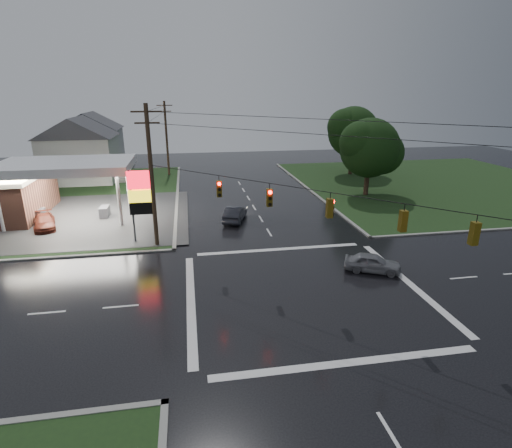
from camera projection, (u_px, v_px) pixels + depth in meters
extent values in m
plane|color=black|center=(305.00, 291.00, 24.80)|extent=(120.00, 120.00, 0.00)
cube|color=#1B3216|center=(16.00, 201.00, 44.89)|extent=(36.00, 36.00, 0.08)
cube|color=#1B3216|center=(437.00, 184.00, 53.28)|extent=(36.00, 36.00, 0.08)
cube|color=#2D2D2D|center=(51.00, 219.00, 38.37)|extent=(26.00, 18.00, 0.02)
cylinder|color=silver|center=(119.00, 200.00, 35.93)|extent=(0.30, 0.30, 5.00)
cylinder|color=silver|center=(24.00, 189.00, 39.92)|extent=(0.30, 0.30, 5.00)
cylinder|color=silver|center=(128.00, 185.00, 41.54)|extent=(0.30, 0.30, 5.00)
cube|color=silver|center=(65.00, 166.00, 37.07)|extent=(12.00, 8.00, 0.80)
cube|color=white|center=(66.00, 170.00, 37.20)|extent=(11.40, 7.40, 0.04)
cube|color=#59595E|center=(39.00, 215.00, 38.06)|extent=(0.80, 1.60, 1.10)
cube|color=#59595E|center=(105.00, 212.00, 39.03)|extent=(0.80, 1.60, 1.10)
cylinder|color=#59595E|center=(132.00, 207.00, 31.84)|extent=(0.16, 0.16, 6.00)
cylinder|color=#59595E|center=(153.00, 206.00, 32.10)|extent=(0.16, 0.16, 6.00)
cube|color=#FA0D21|center=(140.00, 180.00, 31.27)|extent=(2.00, 0.35, 1.40)
cube|color=yellow|center=(141.00, 196.00, 31.68)|extent=(2.00, 0.35, 1.00)
cube|color=black|center=(143.00, 208.00, 32.00)|extent=(2.00, 0.35, 1.00)
cylinder|color=#382619|center=(152.00, 178.00, 30.40)|extent=(0.32, 0.32, 11.00)
cube|color=#382619|center=(146.00, 112.00, 28.85)|extent=(2.20, 0.12, 0.12)
cube|color=#382619|center=(147.00, 123.00, 29.10)|extent=(1.80, 0.12, 0.12)
cylinder|color=#382619|center=(167.00, 139.00, 57.11)|extent=(0.32, 0.32, 10.50)
cube|color=#382619|center=(164.00, 105.00, 55.64)|extent=(2.20, 0.12, 0.12)
cube|color=#382619|center=(165.00, 111.00, 55.89)|extent=(1.80, 0.12, 0.12)
cube|color=#59470C|center=(219.00, 189.00, 26.70)|extent=(0.34, 0.34, 1.10)
cylinder|color=#FF0C07|center=(219.00, 184.00, 26.39)|extent=(0.22, 0.08, 0.22)
cube|color=#59470C|center=(269.00, 198.00, 24.49)|extent=(0.34, 0.34, 1.10)
cylinder|color=#FF0C07|center=(270.00, 192.00, 24.19)|extent=(0.22, 0.08, 0.22)
cube|color=#59470C|center=(330.00, 208.00, 22.29)|extent=(0.34, 0.34, 1.10)
cylinder|color=#FF0C07|center=(333.00, 201.00, 22.20)|extent=(0.08, 0.22, 0.22)
cube|color=#59470C|center=(403.00, 221.00, 20.09)|extent=(0.34, 0.34, 1.10)
cylinder|color=#FF0C07|center=(402.00, 213.00, 20.15)|extent=(0.22, 0.08, 0.22)
cube|color=#59470C|center=(474.00, 234.00, 18.32)|extent=(0.34, 0.34, 1.10)
cylinder|color=#FF0C07|center=(473.00, 224.00, 18.39)|extent=(0.22, 0.08, 0.22)
cube|color=silver|center=(81.00, 159.00, 54.10)|extent=(9.00, 8.00, 6.00)
cube|color=gray|center=(123.00, 177.00, 55.78)|extent=(1.60, 4.80, 0.80)
cube|color=silver|center=(92.00, 148.00, 65.16)|extent=(9.00, 8.00, 6.00)
cube|color=gray|center=(127.00, 163.00, 66.84)|extent=(1.60, 4.80, 0.80)
cylinder|color=black|center=(367.00, 174.00, 46.82)|extent=(0.56, 0.56, 5.04)
sphere|color=black|center=(370.00, 148.00, 45.85)|extent=(6.80, 6.80, 6.80)
sphere|color=black|center=(382.00, 153.00, 46.60)|extent=(5.10, 5.10, 5.10)
sphere|color=black|center=(360.00, 142.00, 45.02)|extent=(4.76, 4.76, 4.76)
cylinder|color=black|center=(351.00, 156.00, 58.43)|extent=(0.56, 0.56, 5.60)
sphere|color=black|center=(353.00, 132.00, 57.35)|extent=(7.20, 7.20, 7.20)
sphere|color=black|center=(364.00, 136.00, 58.14)|extent=(5.40, 5.40, 5.40)
sphere|color=black|center=(345.00, 127.00, 56.49)|extent=(5.04, 5.04, 5.04)
imported|color=#22242B|center=(235.00, 213.00, 38.05)|extent=(2.88, 4.67, 1.45)
imported|color=slate|center=(373.00, 263.00, 27.31)|extent=(4.06, 2.95, 1.28)
imported|color=#5E2115|center=(44.00, 222.00, 35.88)|extent=(2.94, 4.61, 1.24)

